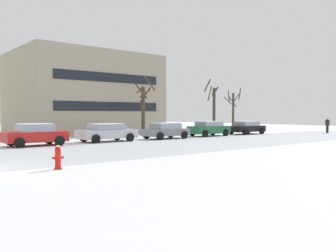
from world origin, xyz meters
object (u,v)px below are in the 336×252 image
parked_car_red (35,134)px  parked_car_green (209,128)px  fire_hydrant (58,157)px  parked_car_silver (107,132)px  parked_car_gray (166,131)px  parked_car_black (247,127)px  pedestrian_crossing (327,124)px

parked_car_red → parked_car_green: 16.51m
fire_hydrant → parked_car_silver: 13.79m
parked_car_silver → parked_car_gray: size_ratio=1.10×
fire_hydrant → parked_car_green: size_ratio=0.22×
fire_hydrant → parked_car_silver: parked_car_silver is taller
parked_car_silver → parked_car_gray: bearing=-3.0°
parked_car_gray → parked_car_black: parked_car_black is taller
fire_hydrant → parked_car_red: bearing=74.9°
parked_car_black → parked_car_gray: bearing=-179.6°
parked_car_green → pedestrian_crossing: size_ratio=2.52×
parked_car_silver → parked_car_gray: 5.51m
parked_car_green → parked_car_black: size_ratio=1.01×
parked_car_black → pedestrian_crossing: bearing=-25.9°
parked_car_black → parked_car_silver: bearing=179.3°
fire_hydrant → parked_car_red: (2.91, 10.76, 0.29)m
fire_hydrant → parked_car_black: (24.92, 10.71, 0.23)m
parked_car_red → parked_car_gray: size_ratio=0.98×
fire_hydrant → parked_car_red: size_ratio=0.23×
parked_car_red → parked_car_silver: bearing=1.7°
parked_car_silver → parked_car_black: size_ratio=1.07×
parked_car_silver → parked_car_gray: parked_car_silver is taller
parked_car_silver → parked_car_red: bearing=-178.3°
parked_car_red → parked_car_gray: parked_car_red is taller
parked_car_silver → parked_car_green: 11.01m
parked_car_gray → pedestrian_crossing: 20.21m
fire_hydrant → parked_car_green: 22.23m
parked_car_gray → pedestrian_crossing: bearing=-11.9°
parked_car_gray → parked_car_black: (11.00, 0.08, 0.00)m
parked_car_black → pedestrian_crossing: 9.74m
parked_car_gray → parked_car_green: parked_car_green is taller
parked_car_green → parked_car_red: bearing=-179.8°
parked_car_red → parked_car_silver: 5.50m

